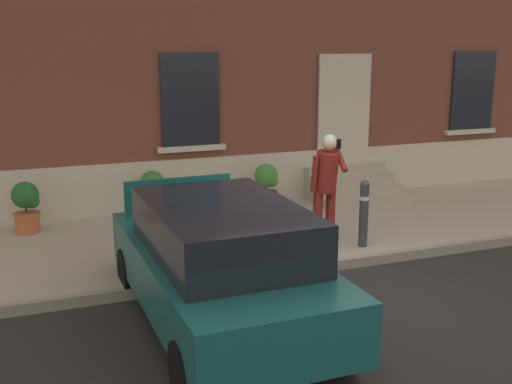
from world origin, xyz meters
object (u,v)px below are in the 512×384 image
(bollard_near_person, at_px, (364,211))
(planter_olive, at_px, (153,193))
(person_on_phone, at_px, (326,182))
(planter_charcoal, at_px, (267,185))
(planter_terracotta, at_px, (27,206))
(hatchback_car_teal, at_px, (220,262))

(bollard_near_person, bearing_deg, planter_olive, 133.85)
(person_on_phone, relative_size, planter_charcoal, 2.03)
(planter_terracotta, bearing_deg, bollard_near_person, -28.68)
(bollard_near_person, bearing_deg, planter_charcoal, 101.33)
(hatchback_car_teal, bearing_deg, planter_olive, 87.95)
(bollard_near_person, height_order, person_on_phone, person_on_phone)
(bollard_near_person, distance_m, planter_charcoal, 2.71)
(person_on_phone, bearing_deg, planter_olive, 118.24)
(hatchback_car_teal, height_order, planter_charcoal, hatchback_car_teal)
(planter_olive, bearing_deg, planter_terracotta, -176.00)
(planter_terracotta, bearing_deg, hatchback_car_teal, -64.91)
(person_on_phone, xyz_separation_m, planter_terracotta, (-4.29, 2.36, -0.54))
(hatchback_car_teal, distance_m, planter_olive, 4.39)
(bollard_near_person, relative_size, planter_olive, 1.22)
(hatchback_car_teal, distance_m, planter_terracotta, 4.67)
(bollard_near_person, height_order, planter_charcoal, bollard_near_person)
(planter_terracotta, bearing_deg, planter_charcoal, 0.35)
(person_on_phone, bearing_deg, hatchback_car_teal, -153.26)
(person_on_phone, distance_m, planter_terracotta, 4.92)
(hatchback_car_teal, height_order, planter_terracotta, hatchback_car_teal)
(planter_olive, distance_m, planter_charcoal, 2.14)
(planter_olive, height_order, planter_charcoal, same)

